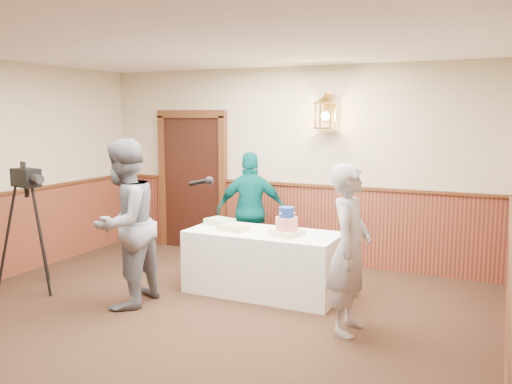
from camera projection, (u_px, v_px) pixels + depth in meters
ground at (146, 350)px, 4.93m from camera, size 7.00×7.00×0.00m
room_shell at (166, 178)px, 5.14m from camera, size 6.02×7.02×2.81m
display_table at (263, 262)px, 6.45m from camera, size 1.80×0.80×0.75m
tiered_cake at (287, 224)px, 6.20m from camera, size 0.40×0.40×0.33m
sheet_cake_yellow at (233, 228)px, 6.47m from camera, size 0.35×0.29×0.07m
sheet_cake_green at (220, 222)px, 6.81m from camera, size 0.38×0.34×0.08m
interviewer at (124, 224)px, 5.96m from camera, size 1.55×0.95×1.86m
baker at (350, 249)px, 5.23m from camera, size 0.41×0.62×1.67m
assistant_p at (251, 211)px, 7.44m from camera, size 1.03×0.73×1.62m
tv_camera_rig at (30, 236)px, 6.52m from camera, size 0.59×0.54×1.49m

